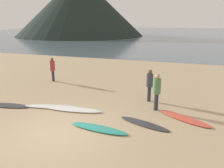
{
  "coord_description": "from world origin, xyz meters",
  "views": [
    {
      "loc": [
        4.21,
        -6.11,
        3.86
      ],
      "look_at": [
        0.54,
        4.65,
        0.6
      ],
      "focal_mm": 35.96,
      "sensor_mm": 36.0,
      "label": 1
    }
  ],
  "objects": [
    {
      "name": "person_2",
      "position": [
        -3.98,
        6.03,
        0.91
      ],
      "size": [
        0.31,
        0.31,
        1.55
      ],
      "rotation": [
        0.0,
        0.0,
        0.82
      ],
      "color": "#2D2D38",
      "rests_on": "ground"
    },
    {
      "name": "headland_hill",
      "position": [
        -22.35,
        46.84,
        7.26
      ],
      "size": [
        31.56,
        31.56,
        14.52
      ],
      "primitive_type": "cone",
      "color": "black",
      "rests_on": "ground"
    },
    {
      "name": "surfboard_3",
      "position": [
        1.35,
        0.75,
        0.04
      ],
      "size": [
        2.3,
        0.7,
        0.09
      ],
      "primitive_type": "ellipsoid",
      "rotation": [
        0.0,
        0.0,
        -0.09
      ],
      "color": "teal",
      "rests_on": "ground"
    },
    {
      "name": "ocean_water",
      "position": [
        0.0,
        65.37,
        0.0
      ],
      "size": [
        140.0,
        100.0,
        0.01
      ],
      "primitive_type": "cube",
      "color": "slate",
      "rests_on": "ground"
    },
    {
      "name": "surfboard_2",
      "position": [
        -0.43,
        2.07,
        0.05
      ],
      "size": [
        2.72,
        0.85,
        0.09
      ],
      "primitive_type": "ellipsoid",
      "rotation": [
        0.0,
        0.0,
        0.11
      ],
      "color": "white",
      "rests_on": "ground"
    },
    {
      "name": "ground_plane",
      "position": [
        0.0,
        10.0,
        -0.1
      ],
      "size": [
        120.0,
        120.0,
        0.2
      ],
      "primitive_type": "cube",
      "color": "tan",
      "rests_on": "ground"
    },
    {
      "name": "surfboard_5",
      "position": [
        4.28,
        2.69,
        0.04
      ],
      "size": [
        2.26,
        1.58,
        0.09
      ],
      "primitive_type": "ellipsoid",
      "rotation": [
        0.0,
        0.0,
        -0.5
      ],
      "color": "#D84C38",
      "rests_on": "ground"
    },
    {
      "name": "person_1",
      "position": [
        2.57,
        4.33,
        0.93
      ],
      "size": [
        0.32,
        0.32,
        1.59
      ],
      "rotation": [
        0.0,
        0.0,
        3.01
      ],
      "color": "#2D2D38",
      "rests_on": "ground"
    },
    {
      "name": "surfboard_4",
      "position": [
        2.85,
        1.7,
        0.03
      ],
      "size": [
        2.12,
        1.11,
        0.06
      ],
      "primitive_type": "ellipsoid",
      "rotation": [
        0.0,
        0.0,
        -0.33
      ],
      "color": "#333338",
      "rests_on": "ground"
    },
    {
      "name": "surfboard_1",
      "position": [
        -1.48,
        2.05,
        0.04
      ],
      "size": [
        2.6,
        1.04,
        0.09
      ],
      "primitive_type": "ellipsoid",
      "rotation": [
        0.0,
        0.0,
        0.23
      ],
      "color": "white",
      "rests_on": "ground"
    },
    {
      "name": "person_0",
      "position": [
        3.06,
        3.3,
        0.97
      ],
      "size": [
        0.33,
        0.33,
        1.65
      ],
      "rotation": [
        0.0,
        0.0,
        3.48
      ],
      "color": "#2D2D38",
      "rests_on": "ground"
    },
    {
      "name": "surfboard_0",
      "position": [
        -3.54,
        1.54,
        0.03
      ],
      "size": [
        2.3,
        0.86,
        0.06
      ],
      "primitive_type": "ellipsoid",
      "rotation": [
        0.0,
        0.0,
        0.13
      ],
      "color": "#333338",
      "rests_on": "ground"
    }
  ]
}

